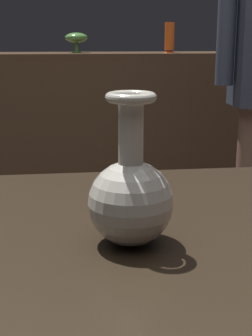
% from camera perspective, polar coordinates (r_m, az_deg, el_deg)
% --- Properties ---
extents(back_display_shelf, '(2.60, 0.40, 0.99)m').
position_cam_1_polar(back_display_shelf, '(2.96, -5.39, 3.30)').
color(back_display_shelf, '#422D1E').
rests_on(back_display_shelf, ground_plane).
extents(vase_centerpiece, '(0.12, 0.12, 0.21)m').
position_cam_1_polar(vase_centerpiece, '(0.68, 0.14, -3.18)').
color(vase_centerpiece, gray).
rests_on(vase_centerpiece, display_plinth).
extents(shelf_vase_center, '(0.13, 0.13, 0.11)m').
position_cam_1_polar(shelf_vase_center, '(2.91, -5.67, 14.47)').
color(shelf_vase_center, '#477A38').
rests_on(shelf_vase_center, back_display_shelf).
extents(shelf_vase_right, '(0.06, 0.06, 0.17)m').
position_cam_1_polar(shelf_vase_right, '(2.91, 4.97, 14.52)').
color(shelf_vase_right, '#E55B1E').
rests_on(shelf_vase_right, back_display_shelf).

